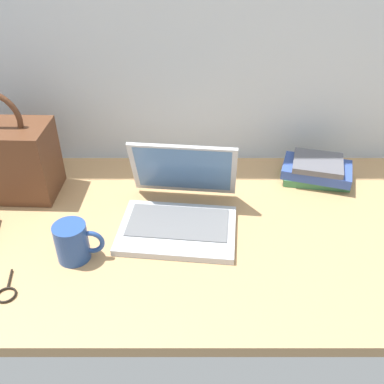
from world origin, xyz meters
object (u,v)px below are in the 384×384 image
at_px(handbag, 1,159).
at_px(coffee_mug, 73,242).
at_px(laptop, 179,208).
at_px(book_stack, 316,170).

bearing_deg(handbag, coffee_mug, -47.73).
xyz_separation_m(laptop, handbag, (-0.52, 0.15, 0.07)).
bearing_deg(book_stack, handbag, -176.20).
xyz_separation_m(laptop, book_stack, (0.43, 0.21, -0.01)).
bearing_deg(coffee_mug, book_stack, 27.42).
height_order(laptop, handbag, handbag).
bearing_deg(laptop, handbag, 164.43).
relative_size(laptop, book_stack, 1.40).
bearing_deg(book_stack, coffee_mug, -152.58).
xyz_separation_m(coffee_mug, handbag, (-0.27, 0.29, 0.06)).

